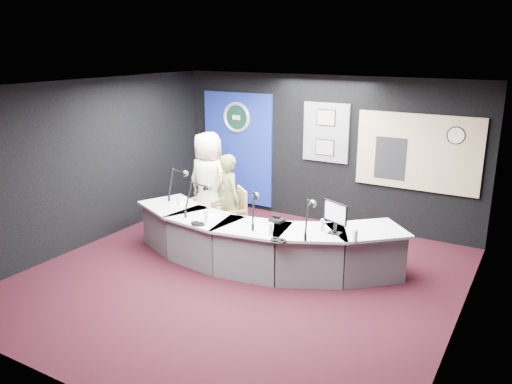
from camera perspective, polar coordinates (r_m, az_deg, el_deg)
The scene contains 33 objects.
ground at distance 7.73m, azimuth -1.72°, elevation -9.51°, with size 6.00×6.00×0.00m, color black.
ceiling at distance 6.99m, azimuth -1.92°, elevation 11.66°, with size 6.00×6.00×0.02m, color silver.
wall_back at distance 9.83m, azimuth 7.50°, elevation 4.61°, with size 6.00×0.02×2.80m, color black.
wall_front at distance 5.09m, azimuth -20.14°, elevation -7.40°, with size 6.00×0.02×2.80m, color black.
wall_left at distance 9.14m, azimuth -18.02°, elevation 3.06°, with size 0.02×6.00×2.80m, color black.
wall_right at distance 6.25m, azimuth 22.24°, elevation -3.24°, with size 0.02×6.00×2.80m, color black.
broadcast_desk at distance 8.03m, azimuth 0.03°, elevation -5.55°, with size 4.50×1.90×0.75m, color #BABCBF, non-canonical shape.
backdrop_panel at distance 10.70m, azimuth -2.03°, elevation 4.85°, with size 1.60×0.05×2.30m, color navy.
agency_seal at distance 10.56m, azimuth -2.19°, elevation 8.28°, with size 0.63×0.63×0.07m, color silver.
seal_center at distance 10.56m, azimuth -2.17°, elevation 8.28°, with size 0.48×0.48×0.01m, color #0D2F20.
pinboard at distance 9.72m, azimuth 7.78°, elevation 6.57°, with size 0.90×0.04×1.10m, color slate.
framed_photo_upper at distance 9.66m, azimuth 7.77°, elevation 8.18°, with size 0.34×0.02×0.27m, color gray.
framed_photo_lower at distance 9.75m, azimuth 7.65°, elevation 4.92°, with size 0.34×0.02×0.27m, color gray.
booth_window_frame at distance 9.26m, azimuth 17.50°, elevation 4.22°, with size 2.12×0.06×1.32m, color tan.
booth_glow at distance 9.25m, azimuth 17.49°, elevation 4.21°, with size 2.00×0.02×1.20m, color #FCC59F.
equipment_rack at distance 9.37m, azimuth 14.70°, elevation 3.63°, with size 0.55×0.02×0.75m, color black.
wall_clock at distance 9.06m, azimuth 21.34°, elevation 5.87°, with size 0.28×0.28×0.01m, color white.
armchair_left at distance 9.46m, azimuth -5.23°, elevation -1.85°, with size 0.49×0.49×0.86m, color #AB864E, non-canonical shape.
armchair_right at distance 8.86m, azimuth -2.91°, elevation -2.43°, with size 0.59×0.59×1.05m, color #AB864E, non-canonical shape.
draped_jacket at distance 9.62m, azimuth -4.53°, elevation -0.36°, with size 0.50×0.10×0.70m, color #656155.
person_man at distance 9.32m, azimuth -5.31°, elevation 1.04°, with size 0.91×0.59×1.85m, color #F6F2C5.
person_woman at distance 8.78m, azimuth -2.93°, elevation -0.82°, with size 0.57×0.38×1.57m, color olive.
computer_monitor at distance 7.29m, azimuth 8.85°, elevation -2.25°, with size 0.41×0.02×0.28m, color black.
desk_phone at distance 7.78m, azimuth 2.35°, elevation -3.15°, with size 0.21×0.17×0.05m, color black.
headphones_near at distance 7.03m, azimuth 2.52°, elevation -5.37°, with size 0.24×0.24×0.04m, color black.
headphones_far at distance 7.71m, azimuth -6.47°, elevation -3.50°, with size 0.21×0.21×0.03m, color black.
paper_stack at distance 8.73m, azimuth -8.58°, elevation -1.32°, with size 0.21×0.30×0.00m, color white.
notepad at distance 8.04m, azimuth -5.10°, elevation -2.74°, with size 0.21×0.30×0.00m, color white.
boom_mic_a at distance 9.10m, azimuth -8.75°, elevation 1.35°, with size 0.22×0.73×0.60m, color black, non-canonical shape.
boom_mic_b at distance 8.19m, azimuth -6.55°, elevation -0.24°, with size 0.16×0.74×0.60m, color black, non-canonical shape.
boom_mic_c at distance 7.62m, azimuth -0.18°, elevation -1.39°, with size 0.39×0.68×0.60m, color black, non-canonical shape.
boom_mic_d at distance 7.28m, azimuth 5.93°, elevation -2.32°, with size 0.29×0.72×0.60m, color black, non-canonical shape.
water_bottles at distance 7.66m, azimuth -0.20°, elevation -2.96°, with size 3.15×0.58×0.18m, color silver, non-canonical shape.
Camera 1 is at (3.70, -5.90, 3.35)m, focal length 36.00 mm.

